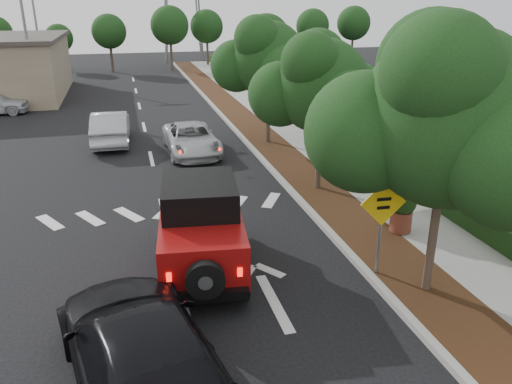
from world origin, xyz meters
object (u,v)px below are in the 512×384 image
object	(u,v)px
black_suv_oncoming	(142,354)
speed_hump_sign	(382,215)
red_jeep	(201,225)
silver_suv_ahead	(191,139)

from	to	relation	value
black_suv_oncoming	speed_hump_sign	bearing A→B (deg)	-168.14
black_suv_oncoming	red_jeep	bearing A→B (deg)	-123.60
silver_suv_ahead	speed_hump_sign	bearing A→B (deg)	-77.74
black_suv_oncoming	speed_hump_sign	size ratio (longest dim) A/B	2.37
silver_suv_ahead	black_suv_oncoming	xyz separation A→B (m)	(-2.84, -14.52, 0.19)
black_suv_oncoming	speed_hump_sign	world-z (taller)	speed_hump_sign
red_jeep	silver_suv_ahead	bearing A→B (deg)	90.39
black_suv_oncoming	speed_hump_sign	distance (m)	6.40
red_jeep	silver_suv_ahead	xyz separation A→B (m)	(1.16, 10.27, -0.51)
speed_hump_sign	silver_suv_ahead	bearing A→B (deg)	106.90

